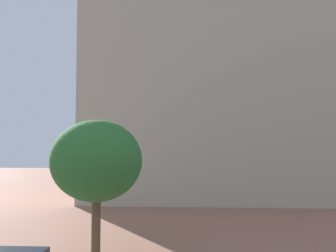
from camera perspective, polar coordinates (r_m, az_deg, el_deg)
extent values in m
cube|color=#B2A893|center=(33.14, 8.22, 5.14)|extent=(23.33, 11.41, 18.92)
cube|color=#B2A893|center=(34.72, 5.36, 16.59)|extent=(5.69, 5.69, 32.84)
cylinder|color=#B2A893|center=(29.99, -11.00, 8.94)|extent=(2.80, 2.80, 21.92)
cylinder|color=brown|center=(15.80, -11.61, -15.76)|extent=(0.38, 0.38, 2.50)
ellipsoid|color=#2D6B2D|center=(15.43, -11.49, -5.53)|extent=(3.90, 3.90, 3.51)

